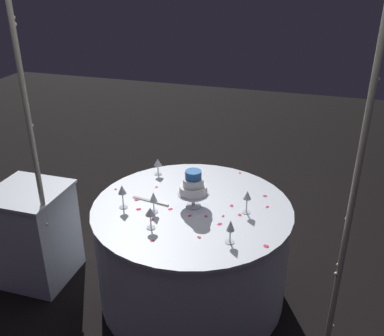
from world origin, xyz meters
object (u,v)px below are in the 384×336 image
at_px(decorative_arch, 177,115).
at_px(tiered_cake, 193,186).
at_px(wine_glass_0, 247,197).
at_px(wine_glass_2, 158,163).
at_px(wine_glass_5, 122,191).
at_px(main_table, 192,252).
at_px(wine_glass_4, 231,227).
at_px(wine_glass_1, 150,212).
at_px(wine_glass_3, 153,198).
at_px(cake_knife, 153,201).
at_px(side_table, 34,234).

relative_size(decorative_arch, tiered_cake, 8.66).
xyz_separation_m(tiered_cake, wine_glass_0, (-0.38, -0.03, -0.04)).
distance_m(wine_glass_2, wine_glass_5, 0.57).
relative_size(main_table, wine_glass_4, 8.98).
bearing_deg(wine_glass_0, wine_glass_1, 33.54).
bearing_deg(wine_glass_2, wine_glass_3, 108.03).
bearing_deg(tiered_cake, main_table, 41.40).
xyz_separation_m(decorative_arch, wine_glass_1, (0.18, 0.04, -0.66)).
bearing_deg(main_table, decorative_arch, 89.80).
relative_size(wine_glass_3, cake_knife, 0.53).
height_order(decorative_arch, wine_glass_1, decorative_arch).
relative_size(wine_glass_0, cake_knife, 0.57).
height_order(wine_glass_0, wine_glass_4, wine_glass_0).
xyz_separation_m(tiered_cake, wine_glass_1, (0.19, 0.35, -0.04)).
xyz_separation_m(decorative_arch, wine_glass_0, (-0.39, -0.33, -0.65)).
relative_size(tiered_cake, wine_glass_2, 2.02).
relative_size(side_table, tiered_cake, 2.84).
bearing_deg(side_table, wine_glass_4, 173.24).
relative_size(wine_glass_1, cake_knife, 0.52).
bearing_deg(decorative_arch, wine_glass_5, -17.77).
bearing_deg(wine_glass_4, side_table, -6.76).
relative_size(wine_glass_4, cake_knife, 0.54).
distance_m(side_table, wine_glass_0, 1.74).
xyz_separation_m(wine_glass_3, wine_glass_5, (0.23, 0.01, 0.02)).
distance_m(side_table, wine_glass_4, 1.70).
xyz_separation_m(main_table, wine_glass_2, (0.41, -0.41, 0.49)).
bearing_deg(wine_glass_3, decorative_arch, 146.34).
bearing_deg(tiered_cake, cake_knife, 5.22).
height_order(decorative_arch, tiered_cake, decorative_arch).
relative_size(wine_glass_2, cake_knife, 0.47).
height_order(wine_glass_2, wine_glass_3, wine_glass_3).
distance_m(side_table, cake_knife, 1.06).
bearing_deg(cake_knife, main_table, -175.96).
bearing_deg(main_table, wine_glass_5, 18.23).
height_order(wine_glass_4, cake_knife, wine_glass_4).
bearing_deg(wine_glass_3, tiered_cake, -147.60).
distance_m(wine_glass_0, wine_glass_4, 0.38).
bearing_deg(wine_glass_5, main_table, -161.77).
xyz_separation_m(side_table, wine_glass_0, (-1.65, -0.19, 0.51)).
bearing_deg(wine_glass_2, side_table, 33.68).
height_order(main_table, tiered_cake, tiered_cake).
distance_m(wine_glass_3, cake_knife, 0.17).
bearing_deg(side_table, wine_glass_3, -179.53).
bearing_deg(wine_glass_2, wine_glass_0, 154.60).
height_order(wine_glass_0, wine_glass_2, wine_glass_0).
bearing_deg(main_table, cake_knife, 4.04).
distance_m(decorative_arch, tiered_cake, 0.69).
bearing_deg(wine_glass_4, decorative_arch, -7.39).
distance_m(side_table, tiered_cake, 1.40).
height_order(main_table, side_table, side_table).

